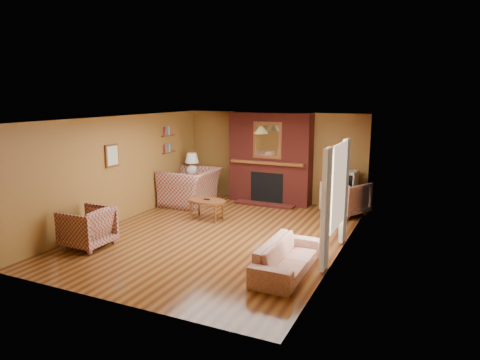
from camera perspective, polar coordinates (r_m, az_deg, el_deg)
The scene contains 20 objects.
floor at distance 9.00m, azimuth -2.83°, elevation -7.24°, with size 6.50×6.50×0.00m, color #47200F.
ceiling at distance 8.54m, azimuth -2.99°, elevation 8.20°, with size 6.50×6.50×0.00m, color silver.
wall_back at distance 11.63m, azimuth 4.52°, elevation 3.08°, with size 6.50×6.50×0.00m, color brown.
wall_front at distance 6.08m, azimuth -17.27°, elevation -5.11°, with size 6.50×6.50×0.00m, color brown.
wall_left at distance 10.08m, azimuth -15.62°, elevation 1.41°, with size 6.50×6.50×0.00m, color brown.
wall_right at distance 7.87m, azimuth 13.45°, elevation -1.19°, with size 6.50×6.50×0.00m, color brown.
fireplace at distance 11.38m, azimuth 4.06°, elevation 2.82°, with size 2.20×0.82×2.40m.
window_right at distance 7.71m, azimuth 12.78°, elevation -1.99°, with size 0.10×1.85×2.00m.
bookshelf at distance 11.48m, azimuth -9.40°, elevation 5.20°, with size 0.09×0.55×0.71m.
botanical_print at distance 9.78m, azimuth -16.71°, elevation 3.13°, with size 0.05×0.40×0.50m.
pendant_light at distance 10.65m, azimuth 2.81°, elevation 6.68°, with size 0.36×0.36×0.48m.
plaid_loveseat at distance 11.38m, azimuth -6.64°, elevation -0.89°, with size 1.44×1.26×0.93m, color maroon.
plaid_armchair at distance 8.69m, azimuth -19.69°, elevation -5.95°, with size 0.81×0.84×0.76m, color maroon.
floral_sofa at distance 7.13m, azimuth 6.26°, elevation -10.20°, with size 1.75×0.69×0.51m, color #C6B09A.
floral_armchair at distance 10.65m, azimuth 13.94°, elevation -2.30°, with size 0.88×0.91×0.83m, color #C6B09A.
coffee_table at distance 9.91m, azimuth -4.45°, elevation -2.96°, with size 0.95×0.59×0.50m.
side_table at distance 11.97m, azimuth -6.37°, elevation -0.96°, with size 0.49×0.49×0.65m, color brown.
table_lamp at distance 11.84m, azimuth -6.44°, elevation 2.26°, with size 0.39×0.39×0.64m.
tv_stand at distance 10.84m, azimuth 13.84°, elevation -2.68°, with size 0.55×0.50×0.60m, color black.
crt_tv at distance 10.72m, azimuth 13.97°, elevation 0.04°, with size 0.53×0.53×0.45m.
Camera 1 is at (3.95, -7.55, 2.87)m, focal length 32.00 mm.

